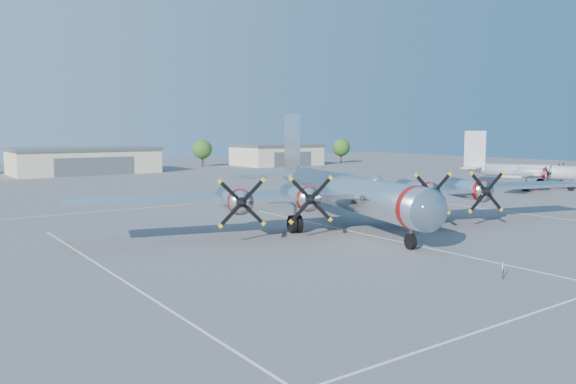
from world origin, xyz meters
TOP-DOWN VIEW (x-y plane):
  - ground at (0.00, 0.00)m, footprint 260.00×260.00m
  - parking_lines at (0.00, -1.75)m, footprint 60.00×50.08m
  - hangar_center at (0.00, 81.96)m, footprint 28.60×14.60m
  - hangar_east at (48.00, 81.96)m, footprint 20.60×14.60m
  - tree_east at (30.00, 88.00)m, footprint 4.80×4.80m
  - tree_far_east at (68.00, 80.00)m, footprint 4.80×4.80m
  - main_bomber_b29 at (1.62, 2.67)m, footprint 55.89×45.21m
  - twin_engine_east at (46.78, 12.11)m, footprint 32.43×27.35m
  - info_placard at (-3.40, -17.43)m, footprint 0.52×0.27m

SIDE VIEW (x-z plane):
  - ground at x=0.00m, z-range 0.00..0.00m
  - main_bomber_b29 at x=1.62m, z-range -5.39..5.39m
  - twin_engine_east at x=46.78m, z-range -4.39..4.39m
  - parking_lines at x=0.00m, z-range 0.00..0.01m
  - info_placard at x=-3.40m, z-range 0.22..1.28m
  - hangar_center at x=0.00m, z-range 0.01..5.41m
  - hangar_east at x=48.00m, z-range 0.01..5.41m
  - tree_east at x=30.00m, z-range 0.90..7.54m
  - tree_far_east at x=68.00m, z-range 0.90..7.54m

